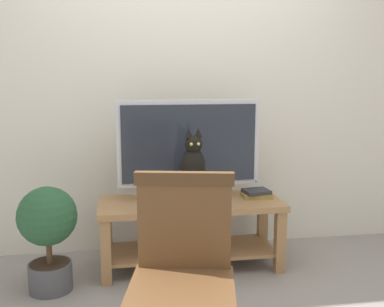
{
  "coord_description": "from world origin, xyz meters",
  "views": [
    {
      "loc": [
        -0.49,
        -2.56,
        1.4
      ],
      "look_at": [
        0.0,
        0.51,
        0.85
      ],
      "focal_mm": 42.66,
      "sensor_mm": 36.0,
      "label": 1
    }
  ],
  "objects_px": {
    "tv_stand": "(191,221)",
    "cat": "(193,170)",
    "tv": "(189,146)",
    "book_stack": "(256,193)",
    "wooden_chair": "(183,266)",
    "potted_plant": "(48,230)",
    "media_box": "(192,200)"
  },
  "relations": [
    {
      "from": "cat",
      "to": "potted_plant",
      "type": "height_order",
      "value": "cat"
    },
    {
      "from": "cat",
      "to": "potted_plant",
      "type": "distance_m",
      "value": 1.02
    },
    {
      "from": "tv_stand",
      "to": "potted_plant",
      "type": "bearing_deg",
      "value": -166.73
    },
    {
      "from": "book_stack",
      "to": "wooden_chair",
      "type": "bearing_deg",
      "value": -119.53
    },
    {
      "from": "tv_stand",
      "to": "tv",
      "type": "bearing_deg",
      "value": 89.98
    },
    {
      "from": "tv_stand",
      "to": "cat",
      "type": "distance_m",
      "value": 0.42
    },
    {
      "from": "potted_plant",
      "to": "tv",
      "type": "bearing_deg",
      "value": 18.01
    },
    {
      "from": "wooden_chair",
      "to": "book_stack",
      "type": "bearing_deg",
      "value": 60.47
    },
    {
      "from": "tv",
      "to": "wooden_chair",
      "type": "height_order",
      "value": "tv"
    },
    {
      "from": "book_stack",
      "to": "potted_plant",
      "type": "distance_m",
      "value": 1.48
    },
    {
      "from": "tv_stand",
      "to": "media_box",
      "type": "xyz_separation_m",
      "value": [
        -0.01,
        -0.11,
        0.19
      ]
    },
    {
      "from": "tv_stand",
      "to": "cat",
      "type": "relative_size",
      "value": 2.79
    },
    {
      "from": "cat",
      "to": "wooden_chair",
      "type": "relative_size",
      "value": 0.49
    },
    {
      "from": "tv_stand",
      "to": "book_stack",
      "type": "relative_size",
      "value": 6.06
    },
    {
      "from": "tv",
      "to": "wooden_chair",
      "type": "distance_m",
      "value": 1.41
    },
    {
      "from": "cat",
      "to": "media_box",
      "type": "bearing_deg",
      "value": 93.64
    },
    {
      "from": "tv_stand",
      "to": "book_stack",
      "type": "bearing_deg",
      "value": 2.53
    },
    {
      "from": "book_stack",
      "to": "tv_stand",
      "type": "bearing_deg",
      "value": -177.47
    },
    {
      "from": "tv",
      "to": "potted_plant",
      "type": "distance_m",
      "value": 1.12
    },
    {
      "from": "tv",
      "to": "media_box",
      "type": "bearing_deg",
      "value": -92.24
    },
    {
      "from": "cat",
      "to": "tv",
      "type": "bearing_deg",
      "value": 88.22
    },
    {
      "from": "cat",
      "to": "wooden_chair",
      "type": "distance_m",
      "value": 1.17
    },
    {
      "from": "media_box",
      "to": "cat",
      "type": "relative_size",
      "value": 0.83
    },
    {
      "from": "book_stack",
      "to": "potted_plant",
      "type": "relative_size",
      "value": 0.31
    },
    {
      "from": "cat",
      "to": "book_stack",
      "type": "bearing_deg",
      "value": 16.65
    },
    {
      "from": "tv_stand",
      "to": "media_box",
      "type": "height_order",
      "value": "media_box"
    },
    {
      "from": "tv",
      "to": "book_stack",
      "type": "distance_m",
      "value": 0.61
    },
    {
      "from": "tv",
      "to": "wooden_chair",
      "type": "relative_size",
      "value": 1.07
    },
    {
      "from": "tv",
      "to": "cat",
      "type": "height_order",
      "value": "tv"
    },
    {
      "from": "wooden_chair",
      "to": "potted_plant",
      "type": "distance_m",
      "value": 1.28
    },
    {
      "from": "cat",
      "to": "wooden_chair",
      "type": "xyz_separation_m",
      "value": [
        -0.23,
        -1.14,
        -0.18
      ]
    },
    {
      "from": "wooden_chair",
      "to": "tv_stand",
      "type": "bearing_deg",
      "value": 79.47
    }
  ]
}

